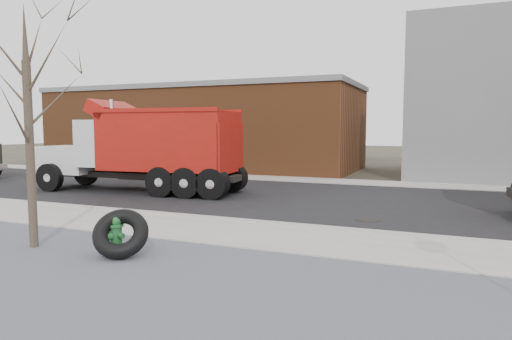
% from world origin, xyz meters
% --- Properties ---
extents(ground, '(120.00, 120.00, 0.00)m').
position_xyz_m(ground, '(0.00, 0.00, 0.00)').
color(ground, '#383328').
rests_on(ground, ground).
extents(gravel_verge, '(60.00, 5.00, 0.03)m').
position_xyz_m(gravel_verge, '(0.00, -3.50, 0.01)').
color(gravel_verge, slate).
rests_on(gravel_verge, ground).
extents(sidewalk, '(60.00, 2.50, 0.06)m').
position_xyz_m(sidewalk, '(0.00, 0.25, 0.03)').
color(sidewalk, '#9E9B93').
rests_on(sidewalk, ground).
extents(curb, '(60.00, 0.15, 0.11)m').
position_xyz_m(curb, '(0.00, 1.55, 0.06)').
color(curb, '#9E9B93').
rests_on(curb, ground).
extents(road, '(60.00, 9.40, 0.02)m').
position_xyz_m(road, '(0.00, 6.30, 0.01)').
color(road, black).
rests_on(road, ground).
extents(far_sidewalk, '(60.00, 2.00, 0.06)m').
position_xyz_m(far_sidewalk, '(0.00, 12.00, 0.03)').
color(far_sidewalk, '#9E9B93').
rests_on(far_sidewalk, ground).
extents(building_brick, '(20.20, 8.20, 5.30)m').
position_xyz_m(building_brick, '(-10.00, 17.00, 2.65)').
color(building_brick, brown).
rests_on(building_brick, ground).
extents(bare_tree, '(3.20, 3.20, 5.20)m').
position_xyz_m(bare_tree, '(-3.20, -2.60, 3.30)').
color(bare_tree, '#382D23').
rests_on(bare_tree, ground).
extents(fire_hydrant, '(0.48, 0.47, 0.85)m').
position_xyz_m(fire_hydrant, '(-1.19, -2.35, 0.39)').
color(fire_hydrant, '#2B7135').
rests_on(fire_hydrant, ground).
extents(truck_tire, '(1.42, 1.36, 1.03)m').
position_xyz_m(truck_tire, '(-0.98, -2.46, 0.49)').
color(truck_tire, black).
rests_on(truck_tire, ground).
extents(dump_truck_red_b, '(8.80, 3.19, 3.67)m').
position_xyz_m(dump_truck_red_b, '(-6.27, 5.52, 1.87)').
color(dump_truck_red_b, black).
rests_on(dump_truck_red_b, ground).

